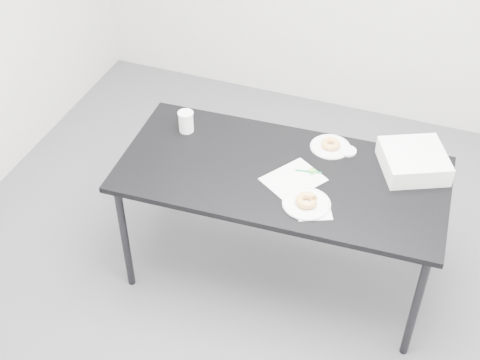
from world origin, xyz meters
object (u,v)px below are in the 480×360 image
(table, at_px, (282,181))
(plate_far, at_px, (330,147))
(scorecard, at_px, (293,179))
(bakery_box, at_px, (414,161))
(coffee_cup, at_px, (186,122))
(donut_near, at_px, (307,200))
(plate_near, at_px, (306,204))
(pen, at_px, (308,171))
(donut_far, at_px, (331,144))

(table, bearing_deg, plate_far, 55.22)
(scorecard, height_order, bakery_box, bakery_box)
(table, bearing_deg, bakery_box, 19.88)
(table, relative_size, coffee_cup, 14.21)
(donut_near, xyz_separation_m, bakery_box, (0.45, 0.46, 0.02))
(table, height_order, plate_near, plate_near)
(scorecard, bearing_deg, donut_near, -20.89)
(pen, relative_size, plate_far, 0.61)
(donut_far, bearing_deg, scorecard, -108.74)
(donut_near, distance_m, donut_far, 0.49)
(table, height_order, bakery_box, bakery_box)
(scorecard, distance_m, plate_far, 0.35)
(plate_near, distance_m, coffee_cup, 0.88)
(donut_near, bearing_deg, bakery_box, 45.83)
(scorecard, relative_size, coffee_cup, 2.33)
(donut_far, xyz_separation_m, bakery_box, (0.45, -0.03, 0.03))
(table, relative_size, scorecard, 6.10)
(plate_far, bearing_deg, plate_near, -89.51)
(donut_far, bearing_deg, coffee_cup, -170.57)
(plate_near, bearing_deg, bakery_box, 45.83)
(donut_near, height_order, bakery_box, bakery_box)
(scorecard, relative_size, plate_near, 1.20)
(table, distance_m, bakery_box, 0.70)
(pen, bearing_deg, plate_far, 67.24)
(plate_near, height_order, bakery_box, bakery_box)
(coffee_cup, bearing_deg, donut_far, 9.43)
(scorecard, distance_m, donut_far, 0.35)
(table, height_order, donut_far, donut_far)
(scorecard, xyz_separation_m, donut_near, (0.12, -0.16, 0.03))
(donut_near, bearing_deg, donut_far, 90.49)
(pen, height_order, donut_near, donut_near)
(plate_far, bearing_deg, scorecard, -108.74)
(plate_far, xyz_separation_m, donut_far, (0.00, 0.00, 0.02))
(pen, xyz_separation_m, plate_far, (0.06, 0.25, -0.00))
(scorecard, height_order, plate_near, plate_near)
(scorecard, bearing_deg, donut_far, 104.25)
(donut_far, bearing_deg, donut_near, -89.51)
(plate_near, bearing_deg, donut_far, 90.49)
(bakery_box, bearing_deg, plate_far, 150.86)
(scorecard, height_order, donut_far, donut_far)
(pen, height_order, donut_far, donut_far)
(donut_far, distance_m, bakery_box, 0.45)
(plate_near, distance_m, bakery_box, 0.64)
(plate_near, relative_size, plate_far, 1.10)
(donut_near, distance_m, plate_far, 0.49)
(scorecard, height_order, donut_near, donut_near)
(donut_near, bearing_deg, coffee_cup, 156.23)
(plate_far, relative_size, bakery_box, 0.69)
(pen, height_order, plate_far, pen)
(pen, bearing_deg, coffee_cup, 161.34)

